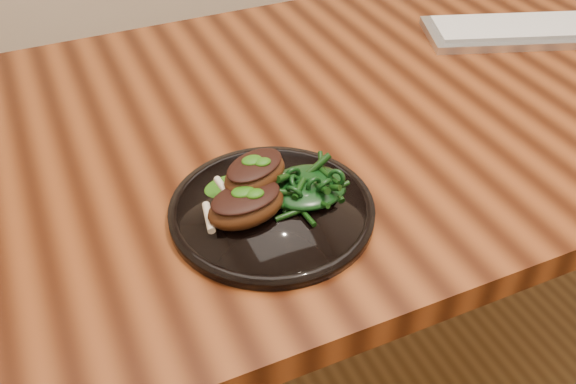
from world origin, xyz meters
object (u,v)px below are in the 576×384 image
(plate, at_px, (272,210))
(greens_heap, at_px, (307,183))
(desk, at_px, (386,135))
(lamb_chop_front, at_px, (246,205))
(keyboard, at_px, (544,29))

(plate, relative_size, greens_heap, 2.52)
(desk, xyz_separation_m, lamb_chop_front, (-0.33, -0.21, 0.12))
(desk, relative_size, lamb_chop_front, 14.87)
(greens_heap, bearing_deg, plate, -174.81)
(lamb_chop_front, height_order, keyboard, lamb_chop_front)
(plate, xyz_separation_m, keyboard, (0.66, 0.26, 0.00))
(desk, relative_size, keyboard, 3.50)
(plate, bearing_deg, keyboard, 21.61)
(keyboard, bearing_deg, plate, -158.39)
(plate, bearing_deg, lamb_chop_front, -166.37)
(desk, bearing_deg, lamb_chop_front, -148.02)
(plate, bearing_deg, greens_heap, 5.19)
(greens_heap, height_order, keyboard, greens_heap)
(desk, xyz_separation_m, greens_heap, (-0.24, -0.19, 0.11))
(lamb_chop_front, bearing_deg, greens_heap, 8.83)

